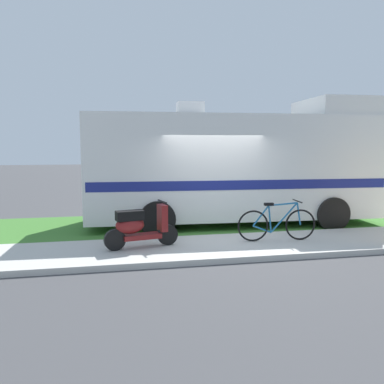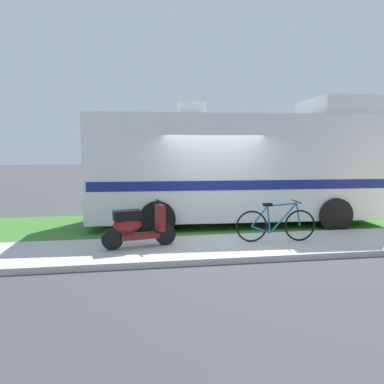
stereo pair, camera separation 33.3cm
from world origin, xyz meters
name	(u,v)px [view 2 (the right image)]	position (x,y,z in m)	size (l,w,h in m)	color
ground_plane	(215,237)	(0.00, 0.00, 0.00)	(80.00, 80.00, 0.00)	#424244
sidewalk	(228,247)	(0.00, -1.20, 0.06)	(24.00, 2.00, 0.12)	beige
grass_strip	(203,224)	(0.00, 1.50, 0.04)	(24.00, 3.40, 0.08)	#3D752D
motorhome_rv	(238,166)	(0.93, 1.33, 1.68)	(8.00, 2.75, 3.54)	silver
scooter	(136,226)	(-1.95, -1.11, 0.58)	(1.56, 0.61, 0.97)	black
bicycle	(276,224)	(1.12, -1.09, 0.51)	(1.79, 0.52, 0.91)	black
pickup_truck_near	(255,178)	(2.93, 5.75, 0.94)	(5.38, 2.25, 1.76)	maroon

